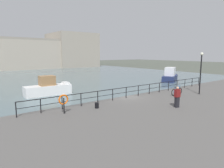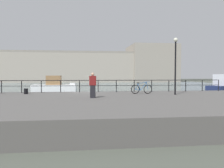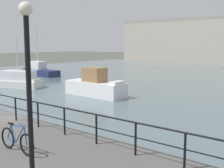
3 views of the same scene
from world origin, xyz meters
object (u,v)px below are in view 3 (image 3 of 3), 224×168
at_px(moored_green_narrowboat, 95,86).
at_px(quay_lamp_post, 28,72).
at_px(moored_blue_motorboat, 13,80).
at_px(parked_bicycle, 17,140).
at_px(moored_red_daysailer, 40,70).

bearing_deg(moored_green_narrowboat, quay_lamp_post, -50.87).
bearing_deg(moored_blue_motorboat, parked_bicycle, -52.88).
bearing_deg(quay_lamp_post, moored_red_daysailer, 142.54).
bearing_deg(moored_green_narrowboat, moored_red_daysailer, 159.34).
distance_m(moored_blue_motorboat, parked_bicycle, 22.40).
bearing_deg(quay_lamp_post, moored_green_narrowboat, 127.23).
bearing_deg(parked_bicycle, moored_red_daysailer, 141.00).
distance_m(moored_red_daysailer, parked_bicycle, 33.18).
height_order(moored_red_daysailer, quay_lamp_post, moored_red_daysailer).
relative_size(parked_bicycle, quay_lamp_post, 0.40).
distance_m(moored_blue_motorboat, quay_lamp_post, 25.21).
relative_size(moored_red_daysailer, quay_lamp_post, 1.60).
bearing_deg(parked_bicycle, moored_green_narrowboat, 122.29).
height_order(moored_red_daysailer, moored_blue_motorboat, moored_red_daysailer).
relative_size(moored_red_daysailer, parked_bicycle, 3.96).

